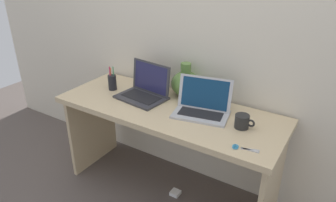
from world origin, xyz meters
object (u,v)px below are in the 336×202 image
(power_brick, at_px, (175,193))
(coffee_mug, at_px, (242,121))
(green_vase, at_px, (185,83))
(laptop_right, at_px, (203,104))
(scissors, at_px, (241,148))
(laptop_left, at_px, (146,88))
(pen_cup, at_px, (112,82))

(power_brick, bearing_deg, coffee_mug, 2.86)
(green_vase, xyz_separation_m, power_brick, (0.07, -0.25, -0.82))
(laptop_right, xyz_separation_m, scissors, (0.37, -0.26, -0.06))
(laptop_left, xyz_separation_m, coffee_mug, (0.76, -0.06, -0.02))
(laptop_left, distance_m, coffee_mug, 0.76)
(coffee_mug, distance_m, power_brick, 0.88)
(green_vase, distance_m, pen_cup, 0.57)
(laptop_left, bearing_deg, pen_cup, -173.66)
(pen_cup, bearing_deg, green_vase, 21.26)
(laptop_left, bearing_deg, coffee_mug, -4.28)
(pen_cup, bearing_deg, laptop_left, 6.34)
(green_vase, bearing_deg, laptop_left, -143.73)
(coffee_mug, height_order, scissors, coffee_mug)
(green_vase, bearing_deg, pen_cup, -158.74)
(laptop_right, bearing_deg, coffee_mug, -8.92)
(pen_cup, height_order, scissors, pen_cup)
(scissors, bearing_deg, coffee_mug, 108.93)
(coffee_mug, height_order, pen_cup, pen_cup)
(laptop_right, bearing_deg, power_brick, -156.99)
(laptop_right, relative_size, coffee_mug, 3.17)
(laptop_right, height_order, pen_cup, laptop_right)
(laptop_right, bearing_deg, pen_cup, -178.41)
(laptop_left, distance_m, power_brick, 0.85)
(pen_cup, bearing_deg, coffee_mug, -1.33)
(laptop_left, distance_m, scissors, 0.88)
(laptop_left, height_order, coffee_mug, laptop_left)
(coffee_mug, relative_size, power_brick, 1.78)
(green_vase, height_order, power_brick, green_vase)
(coffee_mug, xyz_separation_m, scissors, (0.07, -0.22, -0.04))
(scissors, distance_m, power_brick, 0.91)
(pen_cup, relative_size, power_brick, 2.70)
(coffee_mug, bearing_deg, green_vase, 156.31)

